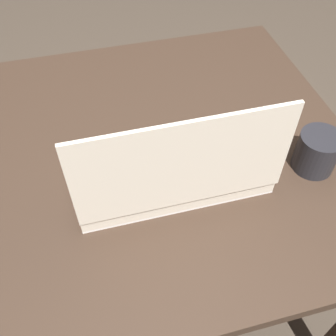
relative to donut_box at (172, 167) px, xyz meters
name	(u,v)px	position (x,y,z in m)	size (l,w,h in m)	color
ground_plane	(162,276)	(0.00, -0.11, -0.76)	(8.00, 8.00, 0.00)	#42382D
dining_table	(159,173)	(0.00, -0.11, -0.15)	(0.95, 0.92, 0.71)	#38281E
donut_box	(172,167)	(0.00, 0.00, 0.00)	(0.41, 0.23, 0.26)	white
coffee_mug	(317,151)	(-0.33, 0.04, 0.00)	(0.09, 0.09, 0.09)	#232328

